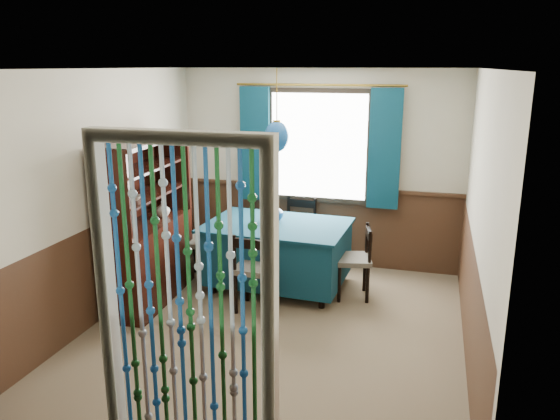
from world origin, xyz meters
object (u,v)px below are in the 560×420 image
(chair_right, at_px, (355,260))
(vase_sideboard, at_px, (162,208))
(sideboard, at_px, (148,246))
(dining_table, at_px, (277,251))
(chair_near, at_px, (255,269))
(chair_far, at_px, (298,231))
(pendant_lamp, at_px, (277,136))
(vase_table, at_px, (274,212))
(chair_left, at_px, (198,242))
(bowl_shelf, at_px, (134,198))

(chair_right, relative_size, vase_sideboard, 4.26)
(sideboard, bearing_deg, dining_table, 26.51)
(chair_near, height_order, chair_right, chair_near)
(chair_near, relative_size, chair_far, 0.97)
(chair_far, bearing_deg, dining_table, 90.09)
(dining_table, relative_size, vase_sideboard, 8.56)
(pendant_lamp, bearing_deg, chair_right, -1.72)
(dining_table, xyz_separation_m, vase_sideboard, (-1.20, -0.45, 0.54))
(chair_near, distance_m, vase_table, 0.88)
(chair_left, bearing_deg, vase_sideboard, -29.22)
(dining_table, distance_m, vase_table, 0.45)
(dining_table, relative_size, pendant_lamp, 1.84)
(chair_far, height_order, pendant_lamp, pendant_lamp)
(chair_near, relative_size, vase_sideboard, 4.48)
(bowl_shelf, bearing_deg, chair_near, 17.25)
(pendant_lamp, bearing_deg, vase_sideboard, -159.48)
(sideboard, distance_m, pendant_lamp, 1.86)
(chair_left, relative_size, vase_sideboard, 4.58)
(sideboard, relative_size, pendant_lamp, 1.98)
(dining_table, relative_size, vase_table, 7.75)
(chair_near, xyz_separation_m, vase_table, (-0.03, 0.77, 0.42))
(vase_table, xyz_separation_m, vase_sideboard, (-1.13, -0.55, 0.11))
(vase_sideboard, bearing_deg, vase_table, 25.82)
(chair_far, xyz_separation_m, bowl_shelf, (-1.27, -1.76, 0.77))
(chair_far, xyz_separation_m, chair_right, (0.85, -0.76, -0.03))
(chair_left, distance_m, chair_right, 1.90)
(dining_table, height_order, chair_far, chair_far)
(chair_far, relative_size, vase_sideboard, 4.60)
(bowl_shelf, relative_size, vase_sideboard, 1.01)
(chair_far, height_order, chair_left, chair_far)
(sideboard, bearing_deg, chair_far, 44.41)
(vase_table, bearing_deg, dining_table, -55.13)
(chair_near, distance_m, vase_sideboard, 1.29)
(sideboard, xyz_separation_m, vase_sideboard, (0.06, 0.26, 0.37))
(chair_far, distance_m, vase_table, 0.76)
(dining_table, xyz_separation_m, chair_far, (0.06, 0.73, 0.03))
(sideboard, distance_m, vase_sideboard, 0.46)
(vase_table, bearing_deg, sideboard, -145.79)
(chair_near, bearing_deg, chair_right, 35.65)
(pendant_lamp, height_order, vase_table, pendant_lamp)
(chair_near, relative_size, bowl_shelf, 4.46)
(chair_far, distance_m, pendant_lamp, 1.49)
(sideboard, bearing_deg, vase_table, 31.26)
(chair_near, height_order, chair_left, chair_left)
(chair_left, bearing_deg, chair_right, 86.03)
(chair_near, relative_size, vase_table, 4.06)
(pendant_lamp, bearing_deg, chair_far, 84.94)
(chair_right, xyz_separation_m, sideboard, (-2.18, -0.69, 0.18))
(chair_far, distance_m, chair_right, 1.14)
(chair_left, xyz_separation_m, bowl_shelf, (-0.22, -1.03, 0.77))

